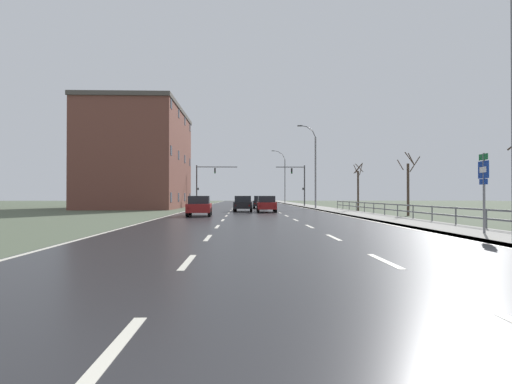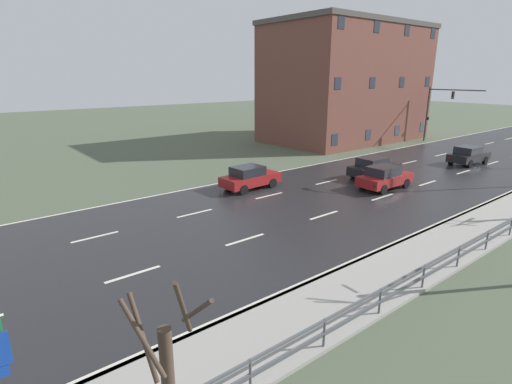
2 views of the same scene
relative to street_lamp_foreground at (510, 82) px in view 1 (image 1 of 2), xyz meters
name	(u,v)px [view 1 (image 1 of 2)]	position (x,y,z in m)	size (l,w,h in m)	color
ground_plane	(251,209)	(-7.47, 37.61, -5.27)	(160.00, 160.00, 0.12)	#4C5642
road_asphalt_strip	(250,206)	(-7.47, 49.60, -5.20)	(14.00, 120.00, 0.03)	#232326
sidewalk_right	(304,206)	(0.96, 49.61, -5.15)	(3.00, 120.00, 0.12)	gray
guardrail	(398,208)	(2.38, 15.48, -4.50)	(0.07, 36.20, 1.00)	#515459
street_lamp_foreground	(510,82)	(0.00, 0.00, 0.00)	(2.27, 0.24, 10.59)	slate
street_lamp_midground	(314,168)	(-0.01, 35.11, -0.27)	(2.27, 0.24, 10.04)	slate
street_lamp_distant	(284,178)	(-0.06, 70.22, 0.13)	(2.85, 0.24, 10.99)	slate
highway_sign	(484,183)	(0.92, 2.95, -3.13)	(0.09, 0.68, 3.25)	slate
traffic_signal_right	(300,180)	(-0.28, 45.66, -1.31)	(4.25, 0.36, 6.01)	#38383A
traffic_signal_left	(205,179)	(-14.20, 46.95, -1.12)	(6.07, 0.36, 6.10)	#38383A
car_far_left	(261,202)	(-6.32, 38.04, -4.40)	(2.00, 4.19, 1.57)	black
car_mid_centre	(243,204)	(-8.51, 27.66, -4.40)	(1.95, 4.16, 1.57)	black
car_near_left	(266,204)	(-6.28, 25.78, -4.40)	(1.89, 4.13, 1.57)	maroon
car_far_right	(199,206)	(-11.89, 18.66, -4.40)	(1.98, 4.17, 1.57)	maroon
brick_building	(140,158)	(-22.06, 40.47, 1.29)	(11.21, 18.57, 12.99)	brown
bare_tree_mid	(408,186)	(4.49, 18.69, -2.84)	(1.45, 1.43, 5.01)	#423328
bare_tree_far	(358,188)	(3.51, 29.07, -2.76)	(0.96, 0.98, 5.02)	#423328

